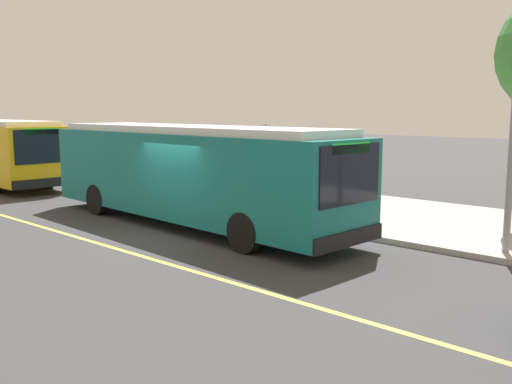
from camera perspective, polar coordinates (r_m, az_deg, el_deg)
The scene contains 8 objects.
ground_plane at distance 15.75m, azimuth -7.64°, elevation -4.22°, with size 120.00×120.00×0.00m, color #38383A.
sidewalk_curb at distance 20.03m, azimuth 5.67°, elevation -1.28°, with size 44.00×6.40×0.15m, color #A8A399.
lane_stripe_center at distance 14.49m, azimuth -14.38°, elevation -5.50°, with size 36.00×0.14×0.01m, color #E0D64C.
transit_bus_main at distance 16.68m, azimuth -6.68°, elevation 2.13°, with size 11.72×3.13×2.95m.
bus_shelter at distance 21.19m, azimuth 0.56°, elevation 4.31°, with size 2.90×1.60×2.48m.
waiting_bench at distance 21.42m, azimuth 0.53°, elevation 0.90°, with size 1.60×0.48×0.95m.
route_sign_post at distance 18.17m, azimuth 0.99°, elevation 3.76°, with size 0.44×0.08×2.80m.
pedestrian_commuter at distance 20.14m, azimuth -2.45°, elevation 1.81°, with size 0.24×0.40×1.69m.
Camera 1 is at (11.87, -9.78, 3.40)m, focal length 39.32 mm.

